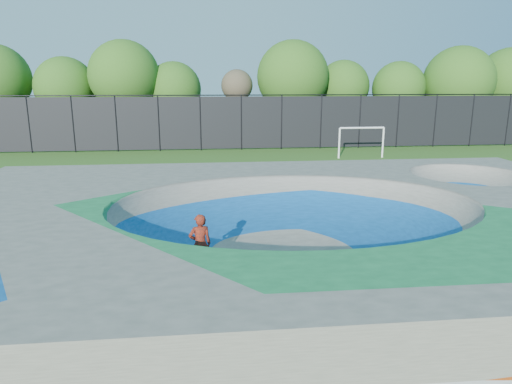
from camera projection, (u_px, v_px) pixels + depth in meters
ground at (294, 250)px, 13.82m from camera, size 120.00×120.00×0.00m
skate_deck at (294, 226)px, 13.64m from camera, size 22.00×14.00×1.50m
skater at (200, 244)px, 11.91m from camera, size 0.67×0.51×1.64m
skateboard at (201, 273)px, 12.10m from camera, size 0.81×0.44×0.05m
soccer_goal at (362, 136)px, 30.14m from camera, size 3.11×0.12×2.05m
fence at (241, 121)px, 33.62m from camera, size 48.09×0.09×4.04m
treeline at (253, 81)px, 37.98m from camera, size 54.02×7.05×8.35m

